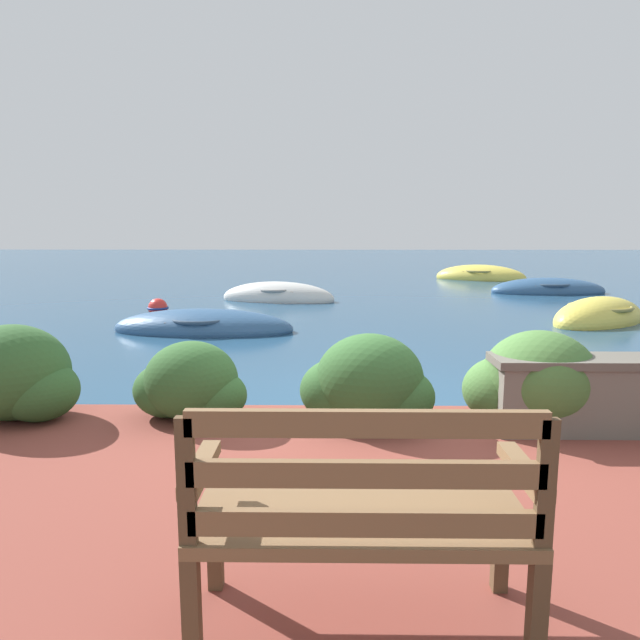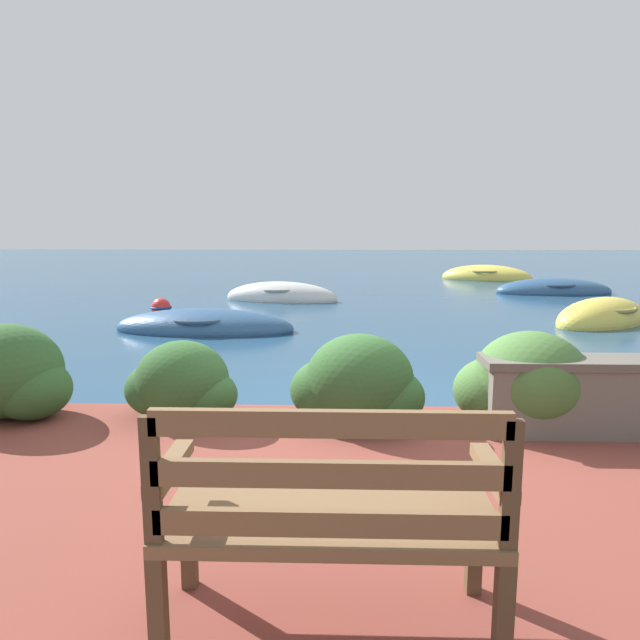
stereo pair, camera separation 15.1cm
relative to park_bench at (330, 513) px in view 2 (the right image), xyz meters
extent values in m
plane|color=navy|center=(0.24, 2.77, -0.70)|extent=(80.00, 80.00, 0.00)
cube|color=brown|center=(-0.60, 0.26, -0.28)|extent=(0.06, 0.06, 0.40)
cube|color=brown|center=(0.60, 0.26, -0.28)|extent=(0.06, 0.06, 0.40)
cube|color=brown|center=(-0.60, -0.16, -0.28)|extent=(0.06, 0.06, 0.40)
cube|color=brown|center=(0.60, -0.16, -0.28)|extent=(0.06, 0.06, 0.40)
cube|color=brown|center=(0.00, 0.05, -0.06)|extent=(1.26, 0.48, 0.05)
cube|color=brown|center=(0.00, -0.16, 0.05)|extent=(1.20, 0.04, 0.09)
cube|color=brown|center=(0.00, -0.16, 0.22)|extent=(1.20, 0.04, 0.09)
cube|color=brown|center=(0.00, -0.16, 0.40)|extent=(1.20, 0.04, 0.09)
cube|color=brown|center=(-0.60, -0.16, 0.19)|extent=(0.06, 0.04, 0.45)
cube|color=brown|center=(0.60, -0.16, 0.19)|extent=(0.06, 0.04, 0.45)
cube|color=brown|center=(-0.60, 0.05, 0.15)|extent=(0.07, 0.43, 0.05)
cube|color=brown|center=(0.60, 0.05, 0.15)|extent=(0.07, 0.43, 0.05)
cube|color=#666056|center=(1.85, 2.17, -0.23)|extent=(1.44, 0.35, 0.51)
cube|color=#565249|center=(1.85, 2.17, 0.06)|extent=(1.51, 0.39, 0.06)
ellipsoid|color=#2D5628|center=(-2.63, 2.41, -0.10)|extent=(0.90, 0.81, 0.76)
ellipsoid|color=#2D5628|center=(-2.40, 2.36, -0.24)|extent=(0.63, 0.56, 0.49)
ellipsoid|color=#2D5628|center=(-1.21, 2.42, -0.17)|extent=(0.74, 0.67, 0.63)
ellipsoid|color=#2D5628|center=(-1.41, 2.47, -0.26)|extent=(0.56, 0.50, 0.44)
ellipsoid|color=#2D5628|center=(-1.02, 2.38, -0.28)|extent=(0.52, 0.47, 0.41)
ellipsoid|color=#2D5628|center=(0.20, 2.33, -0.13)|extent=(0.84, 0.75, 0.71)
ellipsoid|color=#2D5628|center=(-0.03, 2.39, -0.23)|extent=(0.63, 0.56, 0.50)
ellipsoid|color=#2D5628|center=(0.41, 2.28, -0.25)|extent=(0.58, 0.53, 0.46)
ellipsoid|color=#426B33|center=(1.50, 2.31, -0.11)|extent=(0.87, 0.78, 0.74)
ellipsoid|color=#426B33|center=(1.26, 2.38, -0.22)|extent=(0.65, 0.59, 0.52)
ellipsoid|color=#426B33|center=(1.72, 2.27, -0.24)|extent=(0.61, 0.55, 0.48)
ellipsoid|color=#2D517A|center=(-2.21, 7.46, -0.65)|extent=(3.10, 1.33, 0.66)
torus|color=#2D4157|center=(-2.21, 7.46, -0.47)|extent=(1.25, 1.25, 0.07)
cube|color=#846647|center=(-2.67, 7.49, -0.50)|extent=(0.17, 0.95, 0.04)
cube|color=#846647|center=(-1.83, 7.44, -0.50)|extent=(0.17, 0.95, 0.04)
ellipsoid|color=#DBC64C|center=(4.85, 8.43, -0.64)|extent=(2.55, 2.29, 0.84)
torus|color=olive|center=(4.85, 8.43, -0.41)|extent=(1.54, 1.54, 0.07)
cube|color=#846647|center=(5.14, 8.64, -0.44)|extent=(0.62, 0.77, 0.04)
cube|color=#846647|center=(4.61, 8.25, -0.44)|extent=(0.62, 0.77, 0.04)
ellipsoid|color=silver|center=(-1.31, 11.54, -0.64)|extent=(2.90, 1.54, 0.80)
torus|color=gray|center=(-1.31, 11.54, -0.42)|extent=(1.20, 1.20, 0.07)
cube|color=#846647|center=(-0.90, 11.45, -0.45)|extent=(0.28, 0.80, 0.04)
cube|color=#846647|center=(-1.64, 11.61, -0.45)|extent=(0.28, 0.80, 0.04)
ellipsoid|color=#2D517A|center=(5.75, 13.24, -0.65)|extent=(3.01, 1.21, 0.71)
torus|color=#2D4157|center=(5.75, 13.24, -0.45)|extent=(1.21, 1.21, 0.07)
cube|color=#846647|center=(5.30, 13.25, -0.48)|extent=(0.13, 0.95, 0.04)
cube|color=#846647|center=(6.13, 13.24, -0.48)|extent=(0.13, 0.95, 0.04)
ellipsoid|color=#DBC64C|center=(5.00, 17.18, -0.64)|extent=(3.21, 2.34, 0.87)
torus|color=olive|center=(5.00, 17.18, -0.40)|extent=(1.68, 1.68, 0.07)
cube|color=#846647|center=(4.59, 17.36, -0.43)|extent=(0.52, 0.97, 0.04)
cube|color=#846647|center=(5.33, 17.03, -0.43)|extent=(0.52, 0.97, 0.04)
sphere|color=red|center=(-3.66, 9.77, -0.63)|extent=(0.40, 0.40, 0.40)
torus|color=navy|center=(-3.66, 9.77, -0.63)|extent=(0.44, 0.44, 0.05)
camera|label=1|loc=(-0.13, -1.94, 1.03)|focal=32.00mm
camera|label=2|loc=(0.02, -1.94, 1.03)|focal=32.00mm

